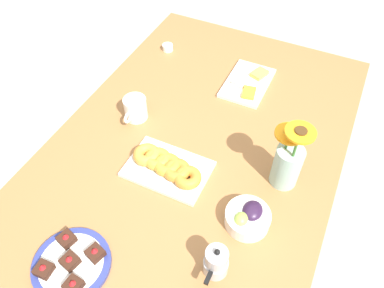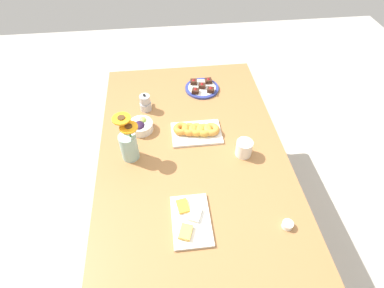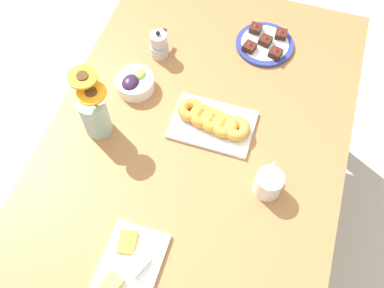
{
  "view_description": "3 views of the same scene",
  "coord_description": "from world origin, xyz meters",
  "views": [
    {
      "loc": [
        0.77,
        0.36,
        1.77
      ],
      "look_at": [
        0.0,
        0.0,
        0.78
      ],
      "focal_mm": 35.0,
      "sensor_mm": 36.0,
      "label": 1
    },
    {
      "loc": [
        -1.08,
        0.12,
        1.95
      ],
      "look_at": [
        0.0,
        0.0,
        0.78
      ],
      "focal_mm": 28.0,
      "sensor_mm": 36.0,
      "label": 2
    },
    {
      "loc": [
        -0.66,
        -0.21,
        1.99
      ],
      "look_at": [
        0.0,
        0.0,
        0.78
      ],
      "focal_mm": 40.0,
      "sensor_mm": 36.0,
      "label": 3
    }
  ],
  "objects": [
    {
      "name": "grape_bowl",
      "position": [
        0.18,
        0.27,
        0.77
      ],
      "size": [
        0.14,
        0.14,
        0.07
      ],
      "color": "white",
      "rests_on": "dining_table"
    },
    {
      "name": "cheese_platter",
      "position": [
        -0.43,
        0.06,
        0.75
      ],
      "size": [
        0.26,
        0.17,
        0.03
      ],
      "color": "white",
      "rests_on": "dining_table"
    },
    {
      "name": "croissant_platter",
      "position": [
        0.11,
        -0.04,
        0.76
      ],
      "size": [
        0.19,
        0.29,
        0.05
      ],
      "color": "white",
      "rests_on": "dining_table"
    },
    {
      "name": "flower_vase",
      "position": [
        -0.02,
        0.33,
        0.83
      ],
      "size": [
        0.11,
        0.12,
        0.27
      ],
      "color": "#99C1B7",
      "rests_on": "dining_table"
    },
    {
      "name": "dessert_plate",
      "position": [
        0.53,
        -0.13,
        0.75
      ],
      "size": [
        0.22,
        0.22,
        0.05
      ],
      "color": "navy",
      "rests_on": "dining_table"
    },
    {
      "name": "dining_table",
      "position": [
        0.0,
        0.0,
        0.65
      ],
      "size": [
        1.6,
        1.0,
        0.74
      ],
      "color": "#9E6B3D",
      "rests_on": "ground_plane"
    },
    {
      "name": "ground_plane",
      "position": [
        0.0,
        0.0,
        0.0
      ],
      "size": [
        6.0,
        6.0,
        0.0
      ],
      "primitive_type": "plane",
      "color": "#B7B2A8"
    },
    {
      "name": "coffee_mug",
      "position": [
        -0.06,
        -0.27,
        0.79
      ],
      "size": [
        0.12,
        0.09,
        0.09
      ],
      "color": "white",
      "rests_on": "dining_table"
    },
    {
      "name": "moka_pot",
      "position": [
        0.36,
        0.24,
        0.79
      ],
      "size": [
        0.11,
        0.07,
        0.12
      ],
      "color": "#B7B7BC",
      "rests_on": "dining_table"
    }
  ]
}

